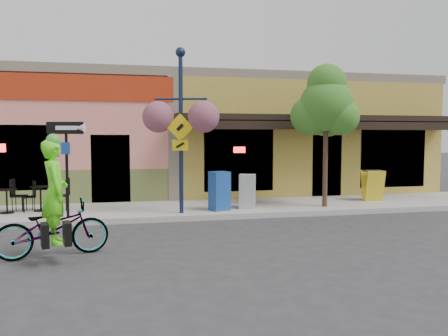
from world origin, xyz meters
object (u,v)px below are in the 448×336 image
bicycle (53,228)px  newspaper_box_grey (247,191)px  street_tree (326,135)px  lamp_post (181,131)px  cyclist_rider (55,205)px  building (188,137)px  newspaper_box_blue (219,191)px  one_way_sign (67,170)px

bicycle → newspaper_box_grey: (4.76, 3.72, 0.12)m
street_tree → lamp_post: bearing=-177.0°
cyclist_rider → lamp_post: size_ratio=0.43×
building → newspaper_box_grey: 6.42m
lamp_post → street_tree: lamp_post is taller
bicycle → newspaper_box_blue: bearing=-61.5°
building → bicycle: (-3.82, -9.87, -1.72)m
newspaper_box_blue → newspaper_box_grey: (0.86, 0.14, -0.05)m
building → newspaper_box_grey: size_ratio=18.33×
lamp_post → one_way_sign: size_ratio=1.82×
lamp_post → newspaper_box_blue: size_ratio=4.08×
lamp_post → street_tree: (4.33, 0.23, -0.10)m
building → newspaper_box_blue: size_ratio=16.57×
cyclist_rider → one_way_sign: 3.22m
one_way_sign → newspaper_box_blue: bearing=19.4°
lamp_post → building: bearing=98.0°
cyclist_rider → street_tree: street_tree is taller
cyclist_rider → lamp_post: bearing=-53.4°
cyclist_rider → newspaper_box_blue: cyclist_rider is taller
newspaper_box_blue → street_tree: 3.59m
newspaper_box_blue → newspaper_box_grey: newspaper_box_blue is taller
building → lamp_post: size_ratio=4.06×
cyclist_rider → street_tree: (7.06, 3.57, 1.33)m
lamp_post → newspaper_box_blue: bearing=29.4°
bicycle → lamp_post: 4.72m
one_way_sign → newspaper_box_blue: size_ratio=2.24×
bicycle → one_way_sign: one_way_sign is taller
bicycle → newspaper_box_blue: 5.29m
street_tree → building: bearing=117.6°
one_way_sign → newspaper_box_grey: size_ratio=2.48×
cyclist_rider → newspaper_box_blue: 5.26m
building → cyclist_rider: building is taller
cyclist_rider → building: bearing=-35.0°
bicycle → newspaper_box_grey: newspaper_box_grey is taller
lamp_post → newspaper_box_grey: size_ratio=4.51×
building → one_way_sign: 7.82m
lamp_post → newspaper_box_grey: bearing=28.2°
one_way_sign → street_tree: bearing=16.9°
cyclist_rider → street_tree: bearing=-77.3°
one_way_sign → building: bearing=73.2°
newspaper_box_grey → street_tree: 2.88m
lamp_post → street_tree: 4.34m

